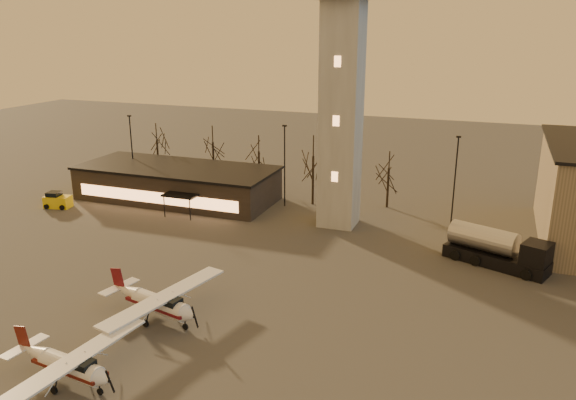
{
  "coord_description": "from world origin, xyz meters",
  "views": [
    {
      "loc": [
        15.57,
        -28.1,
        21.38
      ],
      "look_at": [
        0.26,
        13.0,
        7.78
      ],
      "focal_mm": 35.0,
      "sensor_mm": 36.0,
      "label": 1
    }
  ],
  "objects": [
    {
      "name": "fuel_truck",
      "position": [
        16.81,
        24.01,
        1.38
      ],
      "size": [
        9.75,
        5.88,
        3.49
      ],
      "rotation": [
        0.0,
        0.0,
        -0.37
      ],
      "color": "black",
      "rests_on": "ground"
    },
    {
      "name": "cessna_rear",
      "position": [
        -6.56,
        4.13,
        1.11
      ],
      "size": [
        9.39,
        11.76,
        3.24
      ],
      "rotation": [
        0.0,
        0.0,
        -0.23
      ],
      "color": "silver",
      "rests_on": "ground"
    },
    {
      "name": "light_poles",
      "position": [
        0.5,
        31.0,
        5.41
      ],
      "size": [
        58.5,
        12.25,
        10.14
      ],
      "color": "black",
      "rests_on": "ground"
    },
    {
      "name": "terminal",
      "position": [
        -21.99,
        31.98,
        2.16
      ],
      "size": [
        25.4,
        12.2,
        4.3
      ],
      "color": "black",
      "rests_on": "ground"
    },
    {
      "name": "service_cart",
      "position": [
        -34.06,
        23.71,
        0.75
      ],
      "size": [
        3.36,
        2.45,
        1.97
      ],
      "rotation": [
        0.0,
        0.0,
        0.18
      ],
      "color": "yellow",
      "rests_on": "ground"
    },
    {
      "name": "tree_row",
      "position": [
        -13.7,
        39.16,
        5.94
      ],
      "size": [
        37.2,
        9.2,
        8.8
      ],
      "color": "black",
      "rests_on": "ground"
    },
    {
      "name": "cessna_front",
      "position": [
        -7.35,
        -4.64,
        1.03
      ],
      "size": [
        8.66,
        10.92,
        3.0
      ],
      "rotation": [
        0.0,
        0.0,
        -0.12
      ],
      "color": "silver",
      "rests_on": "ground"
    },
    {
      "name": "ground",
      "position": [
        0.0,
        0.0,
        0.0
      ],
      "size": [
        220.0,
        220.0,
        0.0
      ],
      "primitive_type": "plane",
      "color": "#3C3A38",
      "rests_on": "ground"
    },
    {
      "name": "control_tower",
      "position": [
        0.0,
        30.0,
        16.33
      ],
      "size": [
        6.8,
        6.8,
        32.6
      ],
      "color": "gray",
      "rests_on": "ground"
    }
  ]
}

